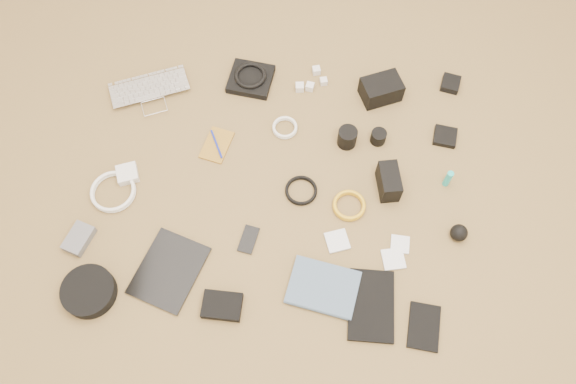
{
  "coord_description": "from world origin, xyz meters",
  "views": [
    {
      "loc": [
        0.09,
        -0.85,
        1.78
      ],
      "look_at": [
        0.06,
        0.0,
        0.02
      ],
      "focal_mm": 35.0,
      "sensor_mm": 36.0,
      "label": 1
    }
  ],
  "objects_px": {
    "phone": "(249,240)",
    "headphone_case": "(89,291)",
    "dslr_camera": "(381,89)",
    "paperback": "(317,312)",
    "tablet": "(169,270)",
    "laptop": "(152,97)"
  },
  "relations": [
    {
      "from": "headphone_case",
      "to": "laptop",
      "type": "bearing_deg",
      "value": 83.34
    },
    {
      "from": "tablet",
      "to": "phone",
      "type": "relative_size",
      "value": 2.51
    },
    {
      "from": "tablet",
      "to": "paperback",
      "type": "bearing_deg",
      "value": 7.02
    },
    {
      "from": "phone",
      "to": "paperback",
      "type": "bearing_deg",
      "value": -31.66
    },
    {
      "from": "dslr_camera",
      "to": "phone",
      "type": "bearing_deg",
      "value": -147.96
    },
    {
      "from": "phone",
      "to": "headphone_case",
      "type": "height_order",
      "value": "headphone_case"
    },
    {
      "from": "paperback",
      "to": "phone",
      "type": "bearing_deg",
      "value": 57.78
    },
    {
      "from": "tablet",
      "to": "paperback",
      "type": "xyz_separation_m",
      "value": [
        0.49,
        -0.12,
        0.01
      ]
    },
    {
      "from": "dslr_camera",
      "to": "laptop",
      "type": "bearing_deg",
      "value": 162.23
    },
    {
      "from": "phone",
      "to": "laptop",
      "type": "bearing_deg",
      "value": 139.9
    },
    {
      "from": "laptop",
      "to": "dslr_camera",
      "type": "height_order",
      "value": "dslr_camera"
    },
    {
      "from": "laptop",
      "to": "tablet",
      "type": "xyz_separation_m",
      "value": [
        0.15,
        -0.68,
        -0.01
      ]
    },
    {
      "from": "tablet",
      "to": "headphone_case",
      "type": "xyz_separation_m",
      "value": [
        -0.24,
        -0.09,
        0.02
      ]
    },
    {
      "from": "dslr_camera",
      "to": "headphone_case",
      "type": "xyz_separation_m",
      "value": [
        -0.96,
        -0.81,
        -0.02
      ]
    },
    {
      "from": "phone",
      "to": "paperback",
      "type": "relative_size",
      "value": 0.45
    },
    {
      "from": "tablet",
      "to": "headphone_case",
      "type": "height_order",
      "value": "headphone_case"
    },
    {
      "from": "paperback",
      "to": "laptop",
      "type": "bearing_deg",
      "value": 52.08
    },
    {
      "from": "dslr_camera",
      "to": "headphone_case",
      "type": "relative_size",
      "value": 0.84
    },
    {
      "from": "laptop",
      "to": "headphone_case",
      "type": "distance_m",
      "value": 0.77
    },
    {
      "from": "dslr_camera",
      "to": "paperback",
      "type": "xyz_separation_m",
      "value": [
        -0.23,
        -0.85,
        -0.03
      ]
    },
    {
      "from": "dslr_camera",
      "to": "tablet",
      "type": "bearing_deg",
      "value": -155.31
    },
    {
      "from": "laptop",
      "to": "dslr_camera",
      "type": "xyz_separation_m",
      "value": [
        0.87,
        0.04,
        0.03
      ]
    }
  ]
}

